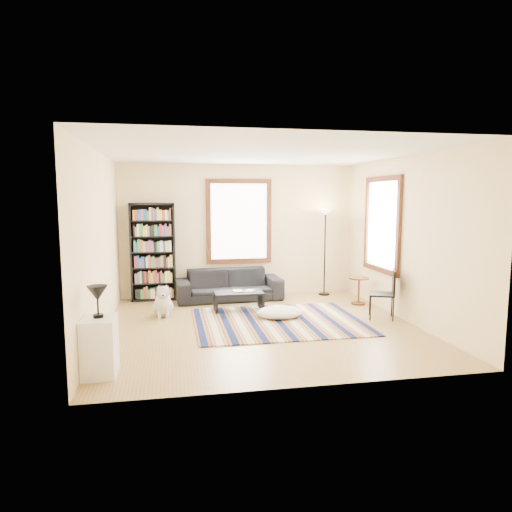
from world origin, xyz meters
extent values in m
cube|color=#A08049|center=(0.00, 0.00, -0.05)|extent=(5.00, 5.00, 0.10)
cube|color=white|center=(0.00, 0.00, 2.85)|extent=(5.00, 5.00, 0.10)
cube|color=beige|center=(0.00, 2.55, 1.40)|extent=(5.00, 0.10, 2.80)
cube|color=beige|center=(0.00, -2.55, 1.40)|extent=(5.00, 0.10, 2.80)
cube|color=beige|center=(-2.55, 0.00, 1.40)|extent=(0.10, 5.00, 2.80)
cube|color=beige|center=(2.55, 0.00, 1.40)|extent=(0.10, 5.00, 2.80)
cube|color=white|center=(0.00, 2.47, 1.60)|extent=(1.20, 0.06, 1.60)
cube|color=white|center=(2.47, 0.80, 1.60)|extent=(0.06, 1.20, 1.60)
cube|color=#0C173E|center=(0.33, 0.19, 0.01)|extent=(2.83, 2.27, 0.02)
imported|color=black|center=(-0.28, 2.05, 0.32)|extent=(0.97, 2.21, 0.63)
cube|color=black|center=(-1.81, 2.32, 1.00)|extent=(0.90, 0.30, 2.00)
cube|color=black|center=(-0.22, 1.09, 0.18)|extent=(1.03, 0.83, 0.36)
imported|color=beige|center=(-0.32, 1.09, 0.37)|extent=(0.23, 0.18, 0.02)
imported|color=beige|center=(-0.07, 1.14, 0.37)|extent=(0.25, 0.26, 0.02)
ellipsoid|color=white|center=(0.41, 0.42, 0.10)|extent=(0.94, 0.78, 0.21)
cylinder|color=#4E2213|center=(2.20, 1.17, 0.27)|extent=(0.51, 0.51, 0.54)
cube|color=black|center=(2.15, 0.07, 0.43)|extent=(0.54, 0.53, 0.86)
cube|color=white|center=(-2.30, -1.71, 0.35)|extent=(0.39, 0.51, 0.70)
camera|label=1|loc=(-1.44, -7.17, 2.09)|focal=32.00mm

